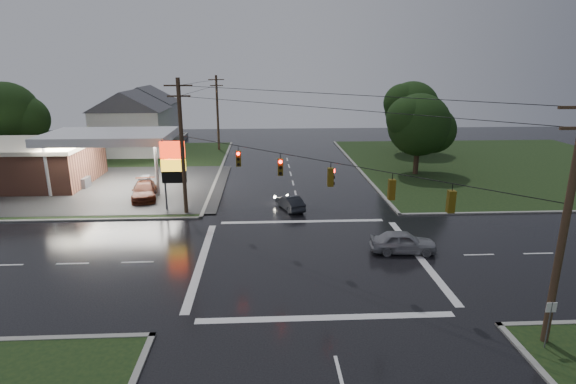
{
  "coord_description": "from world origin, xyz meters",
  "views": [
    {
      "loc": [
        -2.87,
        -26.37,
        12.02
      ],
      "look_at": [
        -1.24,
        5.07,
        3.0
      ],
      "focal_mm": 28.0,
      "sensor_mm": 36.0,
      "label": 1
    }
  ],
  "objects_px": {
    "utility_pole_n": "(218,112)",
    "tree_ne_near": "(420,125)",
    "car_north": "(290,202)",
    "car_pump": "(144,191)",
    "pylon_sign": "(173,164)",
    "tree_nw_behind": "(8,114)",
    "tree_ne_far": "(413,109)",
    "gas_station": "(41,160)",
    "utility_pole_se": "(565,222)",
    "house_far": "(147,113)",
    "utility_pole_nw": "(182,146)",
    "house_near": "(132,122)",
    "car_crossing": "(403,242)"
  },
  "relations": [
    {
      "from": "utility_pole_nw",
      "to": "house_far",
      "type": "height_order",
      "value": "utility_pole_nw"
    },
    {
      "from": "car_north",
      "to": "car_pump",
      "type": "xyz_separation_m",
      "value": [
        -13.24,
        3.88,
        0.14
      ]
    },
    {
      "from": "utility_pole_nw",
      "to": "car_crossing",
      "type": "bearing_deg",
      "value": -29.46
    },
    {
      "from": "utility_pole_se",
      "to": "house_near",
      "type": "distance_m",
      "value": 54.77
    },
    {
      "from": "gas_station",
      "to": "house_far",
      "type": "distance_m",
      "value": 28.61
    },
    {
      "from": "utility_pole_nw",
      "to": "car_pump",
      "type": "height_order",
      "value": "utility_pole_nw"
    },
    {
      "from": "car_crossing",
      "to": "tree_ne_far",
      "type": "bearing_deg",
      "value": -13.34
    },
    {
      "from": "tree_ne_far",
      "to": "car_pump",
      "type": "relative_size",
      "value": 1.89
    },
    {
      "from": "house_far",
      "to": "car_crossing",
      "type": "xyz_separation_m",
      "value": [
        28.08,
        -47.33,
        -3.68
      ]
    },
    {
      "from": "car_north",
      "to": "car_crossing",
      "type": "relative_size",
      "value": 0.88
    },
    {
      "from": "gas_station",
      "to": "tree_ne_near",
      "type": "height_order",
      "value": "tree_ne_near"
    },
    {
      "from": "utility_pole_nw",
      "to": "utility_pole_n",
      "type": "xyz_separation_m",
      "value": [
        0.0,
        28.5,
        -0.25
      ]
    },
    {
      "from": "utility_pole_n",
      "to": "house_far",
      "type": "bearing_deg",
      "value": 141.23
    },
    {
      "from": "pylon_sign",
      "to": "car_crossing",
      "type": "xyz_separation_m",
      "value": [
        16.62,
        -9.83,
        -3.28
      ]
    },
    {
      "from": "house_near",
      "to": "utility_pole_nw",
      "type": "bearing_deg",
      "value": -66.63
    },
    {
      "from": "tree_ne_near",
      "to": "car_crossing",
      "type": "height_order",
      "value": "tree_ne_near"
    },
    {
      "from": "utility_pole_nw",
      "to": "car_crossing",
      "type": "xyz_separation_m",
      "value": [
        15.62,
        -8.83,
        -4.99
      ]
    },
    {
      "from": "gas_station",
      "to": "tree_nw_behind",
      "type": "xyz_separation_m",
      "value": [
        -8.17,
        10.29,
        3.63
      ]
    },
    {
      "from": "tree_nw_behind",
      "to": "tree_ne_far",
      "type": "xyz_separation_m",
      "value": [
        50.99,
        4.0,
        -0.0
      ]
    },
    {
      "from": "house_far",
      "to": "utility_pole_nw",
      "type": "bearing_deg",
      "value": -72.08
    },
    {
      "from": "utility_pole_n",
      "to": "house_near",
      "type": "relative_size",
      "value": 0.95
    },
    {
      "from": "car_north",
      "to": "car_pump",
      "type": "height_order",
      "value": "car_pump"
    },
    {
      "from": "utility_pole_nw",
      "to": "house_far",
      "type": "bearing_deg",
      "value": 107.92
    },
    {
      "from": "utility_pole_n",
      "to": "car_crossing",
      "type": "xyz_separation_m",
      "value": [
        15.62,
        -37.33,
        -4.74
      ]
    },
    {
      "from": "utility_pole_se",
      "to": "utility_pole_n",
      "type": "height_order",
      "value": "utility_pole_se"
    },
    {
      "from": "tree_ne_near",
      "to": "gas_station",
      "type": "bearing_deg",
      "value": -176.7
    },
    {
      "from": "utility_pole_n",
      "to": "tree_ne_far",
      "type": "relative_size",
      "value": 1.07
    },
    {
      "from": "pylon_sign",
      "to": "house_near",
      "type": "bearing_deg",
      "value": 112.28
    },
    {
      "from": "car_pump",
      "to": "utility_pole_nw",
      "type": "bearing_deg",
      "value": -56.06
    },
    {
      "from": "tree_ne_near",
      "to": "utility_pole_nw",
      "type": "bearing_deg",
      "value": -152.14
    },
    {
      "from": "utility_pole_n",
      "to": "tree_ne_near",
      "type": "xyz_separation_m",
      "value": [
        23.64,
        -16.01,
        0.09
      ]
    },
    {
      "from": "house_near",
      "to": "car_crossing",
      "type": "height_order",
      "value": "house_near"
    },
    {
      "from": "pylon_sign",
      "to": "tree_ne_near",
      "type": "distance_m",
      "value": 27.23
    },
    {
      "from": "pylon_sign",
      "to": "car_pump",
      "type": "xyz_separation_m",
      "value": [
        -3.54,
        3.5,
        -3.26
      ]
    },
    {
      "from": "tree_nw_behind",
      "to": "tree_ne_far",
      "type": "bearing_deg",
      "value": 4.49
    },
    {
      "from": "pylon_sign",
      "to": "tree_ne_far",
      "type": "height_order",
      "value": "tree_ne_far"
    },
    {
      "from": "car_north",
      "to": "utility_pole_nw",
      "type": "bearing_deg",
      "value": -15.56
    },
    {
      "from": "house_near",
      "to": "car_pump",
      "type": "bearing_deg",
      "value": -72.57
    },
    {
      "from": "utility_pole_n",
      "to": "tree_ne_near",
      "type": "bearing_deg",
      "value": -34.1
    },
    {
      "from": "house_far",
      "to": "car_pump",
      "type": "xyz_separation_m",
      "value": [
        7.91,
        -34.0,
        -3.65
      ]
    },
    {
      "from": "utility_pole_se",
      "to": "house_far",
      "type": "xyz_separation_m",
      "value": [
        -31.45,
        57.5,
        -1.32
      ]
    },
    {
      "from": "utility_pole_n",
      "to": "car_crossing",
      "type": "bearing_deg",
      "value": -67.29
    },
    {
      "from": "car_north",
      "to": "car_pump",
      "type": "relative_size",
      "value": 0.72
    },
    {
      "from": "utility_pole_n",
      "to": "house_far",
      "type": "distance_m",
      "value": 16.0
    },
    {
      "from": "house_far",
      "to": "tree_ne_far",
      "type": "bearing_deg",
      "value": -19.71
    },
    {
      "from": "utility_pole_nw",
      "to": "tree_ne_near",
      "type": "distance_m",
      "value": 26.74
    },
    {
      "from": "pylon_sign",
      "to": "utility_pole_nw",
      "type": "bearing_deg",
      "value": -45.0
    },
    {
      "from": "house_near",
      "to": "house_far",
      "type": "xyz_separation_m",
      "value": [
        -1.0,
        12.0,
        0.0
      ]
    },
    {
      "from": "utility_pole_se",
      "to": "tree_ne_far",
      "type": "bearing_deg",
      "value": 80.02
    },
    {
      "from": "gas_station",
      "to": "pylon_sign",
      "type": "distance_m",
      "value": 17.81
    }
  ]
}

